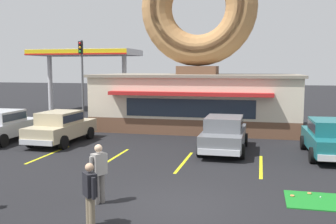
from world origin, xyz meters
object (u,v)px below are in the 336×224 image
(car_teal, at_px, (330,137))
(traffic_light_pole, at_px, (82,68))
(golf_ball, at_px, (321,197))
(car_silver, at_px, (3,125))
(car_champagne, at_px, (61,126))
(pedestrian_hooded_kid, at_px, (90,192))
(pedestrian_leather_jacket_man, at_px, (99,171))
(car_grey, at_px, (224,132))
(trash_bin, at_px, (74,124))

(car_teal, relative_size, traffic_light_pole, 0.79)
(golf_ball, xyz_separation_m, car_silver, (-14.51, 5.68, 0.82))
(golf_ball, bearing_deg, traffic_light_pole, 133.63)
(golf_ball, relative_size, car_champagne, 0.01)
(car_teal, bearing_deg, pedestrian_hooded_kid, -126.33)
(car_teal, bearing_deg, pedestrian_leather_jacket_man, -133.47)
(car_grey, xyz_separation_m, traffic_light_pole, (-11.48, 9.69, 2.84))
(car_teal, xyz_separation_m, car_champagne, (-12.58, 0.22, 0.00))
(golf_ball, height_order, trash_bin, trash_bin)
(car_silver, xyz_separation_m, car_grey, (11.21, 0.14, 0.00))
(car_silver, height_order, traffic_light_pole, traffic_light_pole)
(car_teal, height_order, pedestrian_leather_jacket_man, pedestrian_leather_jacket_man)
(golf_ball, height_order, traffic_light_pole, traffic_light_pole)
(car_teal, distance_m, pedestrian_leather_jacket_man, 10.45)
(car_teal, distance_m, car_champagne, 12.58)
(car_champagne, distance_m, pedestrian_leather_jacket_man, 9.48)
(car_silver, relative_size, car_grey, 1.01)
(golf_ball, xyz_separation_m, car_teal, (1.14, 5.78, 0.82))
(traffic_light_pole, bearing_deg, car_grey, -40.16)
(car_teal, xyz_separation_m, trash_bin, (-13.42, 3.35, -0.37))
(golf_ball, relative_size, trash_bin, 0.04)
(trash_bin, bearing_deg, car_silver, -122.85)
(car_teal, bearing_deg, golf_ball, -101.18)
(car_silver, bearing_deg, golf_ball, -21.37)
(car_silver, bearing_deg, pedestrian_leather_jacket_man, -41.50)
(car_silver, height_order, car_champagne, same)
(car_teal, distance_m, pedestrian_hooded_kid, 11.37)
(pedestrian_hooded_kid, bearing_deg, car_champagne, 121.90)
(car_teal, xyz_separation_m, pedestrian_leather_jacket_man, (-7.19, -7.58, 0.05))
(golf_ball, distance_m, pedestrian_hooded_kid, 6.59)
(pedestrian_hooded_kid, bearing_deg, trash_bin, 118.10)
(car_teal, bearing_deg, car_champagne, 179.02)
(trash_bin, height_order, traffic_light_pole, traffic_light_pole)
(car_grey, relative_size, trash_bin, 4.69)
(car_teal, distance_m, trash_bin, 13.84)
(car_champagne, bearing_deg, pedestrian_hooded_kid, -58.10)
(car_silver, xyz_separation_m, pedestrian_hooded_kid, (8.91, -9.06, -0.02))
(car_grey, bearing_deg, pedestrian_hooded_kid, -104.00)
(car_silver, height_order, car_grey, same)
(car_champagne, xyz_separation_m, traffic_light_pole, (-3.35, 9.51, 2.84))
(car_teal, height_order, car_champagne, same)
(car_champagne, xyz_separation_m, car_grey, (8.13, -0.17, 0.00))
(car_champagne, relative_size, traffic_light_pole, 0.79)
(car_silver, distance_m, traffic_light_pole, 10.23)
(car_teal, height_order, pedestrian_hooded_kid, car_teal)
(car_champagne, relative_size, pedestrian_hooded_kid, 2.98)
(pedestrian_hooded_kid, distance_m, traffic_light_pole, 21.20)
(car_teal, relative_size, car_grey, 1.01)
(pedestrian_hooded_kid, bearing_deg, car_grey, 76.00)
(car_teal, bearing_deg, trash_bin, 165.98)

